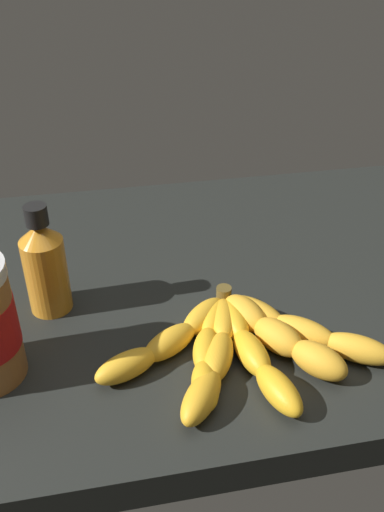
{
  "coord_description": "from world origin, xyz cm",
  "views": [
    {
      "loc": [
        -15.65,
        -62.46,
        46.32
      ],
      "look_at": [
        -3.41,
        0.99,
        3.21
      ],
      "focal_mm": 38.6,
      "sensor_mm": 36.0,
      "label": 1
    }
  ],
  "objects": [
    {
      "name": "honey_bottle",
      "position": [
        -23.1,
        -2.72,
        6.75
      ],
      "size": [
        5.46,
        5.46,
        15.24
      ],
      "color": "orange",
      "rests_on": "ground_plane"
    },
    {
      "name": "banana_bunch",
      "position": [
        -0.69,
        -16.11,
        1.67
      ],
      "size": [
        35.43,
        21.83,
        3.78
      ],
      "color": "gold",
      "rests_on": "ground_plane"
    },
    {
      "name": "ground_plane",
      "position": [
        0.0,
        0.0,
        -2.27
      ],
      "size": [
        85.58,
        61.5,
        4.53
      ],
      "primitive_type": "cube",
      "color": "black"
    }
  ]
}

